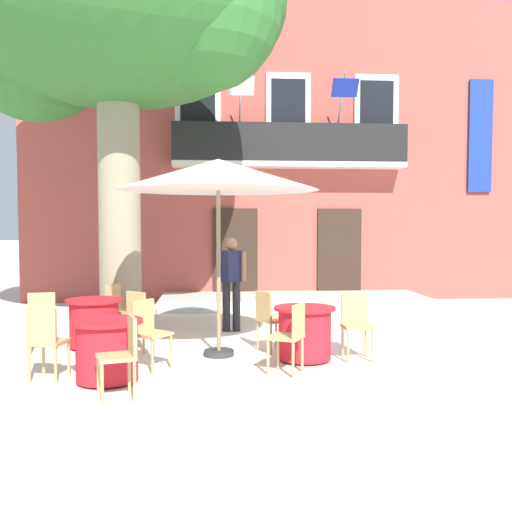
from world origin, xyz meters
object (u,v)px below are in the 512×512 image
(cafe_chair_near_tree_1, at_px, (291,333))
(cafe_chair_front_0, at_px, (119,307))
(cafe_table_front, at_px, (94,323))
(cafe_umbrella, at_px, (218,176))
(cafe_chair_near_tree_2, at_px, (356,322))
(cafe_chair_front_1, at_px, (42,317))
(plane_tree, at_px, (112,13))
(cafe_chair_near_tree_0, at_px, (269,316))
(cafe_chair_middle_0, at_px, (46,338))
(cafe_chair_middle_2, at_px, (148,329))
(cafe_chair_middle_1, at_px, (123,351))
(cafe_table_middle, at_px, (107,350))
(cafe_table_near_tree, at_px, (305,333))
(cafe_chair_front_2, at_px, (131,318))
(pedestrian_near_entrance, at_px, (231,278))

(cafe_chair_near_tree_1, height_order, cafe_chair_front_0, same)
(cafe_table_front, distance_m, cafe_umbrella, 3.01)
(cafe_chair_near_tree_2, xyz_separation_m, cafe_chair_front_0, (-3.61, 1.70, 0.00))
(cafe_chair_front_1, bearing_deg, plane_tree, 64.62)
(cafe_chair_near_tree_0, relative_size, cafe_chair_front_1, 1.00)
(cafe_chair_middle_0, height_order, cafe_chair_middle_2, same)
(cafe_chair_near_tree_0, distance_m, cafe_chair_near_tree_2, 1.30)
(cafe_chair_middle_0, bearing_deg, cafe_chair_near_tree_1, 2.23)
(cafe_chair_near_tree_0, distance_m, cafe_chair_middle_1, 2.87)
(plane_tree, xyz_separation_m, cafe_chair_middle_0, (-0.30, -3.33, -5.08))
(plane_tree, xyz_separation_m, cafe_table_middle, (0.45, -3.41, -5.22))
(cafe_chair_near_tree_2, relative_size, cafe_chair_middle_2, 1.00)
(cafe_chair_middle_2, height_order, cafe_chair_front_0, same)
(cafe_chair_front_1, bearing_deg, cafe_table_middle, -53.60)
(cafe_umbrella, bearing_deg, cafe_chair_middle_0, -150.31)
(cafe_chair_middle_1, distance_m, cafe_umbrella, 3.07)
(cafe_table_near_tree, xyz_separation_m, cafe_table_middle, (-2.56, -0.90, 0.00))
(cafe_chair_middle_2, bearing_deg, cafe_chair_front_1, 147.18)
(cafe_chair_middle_2, bearing_deg, cafe_chair_middle_0, -155.60)
(cafe_chair_near_tree_2, relative_size, cafe_chair_front_1, 1.00)
(cafe_chair_near_tree_1, bearing_deg, cafe_umbrella, 129.81)
(cafe_table_middle, relative_size, cafe_table_front, 1.00)
(cafe_chair_near_tree_0, bearing_deg, cafe_table_middle, -144.55)
(cafe_table_middle, distance_m, cafe_chair_middle_1, 0.77)
(cafe_chair_near_tree_2, bearing_deg, plane_tree, 147.05)
(cafe_chair_near_tree_0, xyz_separation_m, cafe_chair_near_tree_1, (0.14, -1.31, 0.00))
(cafe_chair_front_0, bearing_deg, cafe_chair_near_tree_2, -25.25)
(cafe_chair_near_tree_0, bearing_deg, cafe_chair_front_0, 154.47)
(cafe_umbrella, bearing_deg, cafe_chair_front_2, 169.39)
(cafe_chair_near_tree_2, distance_m, pedestrian_near_entrance, 2.81)
(cafe_table_near_tree, bearing_deg, cafe_chair_middle_0, -166.22)
(cafe_umbrella, bearing_deg, cafe_chair_middle_1, -118.30)
(cafe_table_near_tree, height_order, cafe_table_middle, same)
(cafe_chair_near_tree_2, xyz_separation_m, cafe_chair_middle_2, (-2.89, -0.35, 0.00))
(cafe_table_near_tree, relative_size, cafe_chair_front_1, 0.95)
(cafe_chair_near_tree_1, distance_m, pedestrian_near_entrance, 3.07)
(cafe_chair_near_tree_1, height_order, cafe_chair_middle_2, same)
(cafe_chair_near_tree_0, distance_m, cafe_chair_near_tree_1, 1.32)
(cafe_chair_middle_1, distance_m, pedestrian_near_entrance, 4.10)
(cafe_chair_near_tree_2, relative_size, cafe_chair_middle_0, 1.00)
(cafe_table_front, xyz_separation_m, pedestrian_near_entrance, (2.16, 1.20, 0.56))
(cafe_chair_front_2, bearing_deg, cafe_umbrella, -10.61)
(plane_tree, relative_size, cafe_chair_front_1, 8.30)
(cafe_chair_middle_0, bearing_deg, cafe_chair_middle_2, 24.40)
(cafe_chair_middle_1, distance_m, cafe_chair_front_2, 2.24)
(cafe_table_middle, distance_m, cafe_chair_front_1, 2.13)
(cafe_chair_middle_1, xyz_separation_m, cafe_chair_front_2, (-0.23, 2.23, 0.00))
(cafe_chair_middle_0, height_order, cafe_umbrella, cafe_umbrella)
(cafe_chair_middle_0, height_order, pedestrian_near_entrance, pedestrian_near_entrance)
(cafe_table_near_tree, bearing_deg, cafe_chair_near_tree_2, 5.42)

